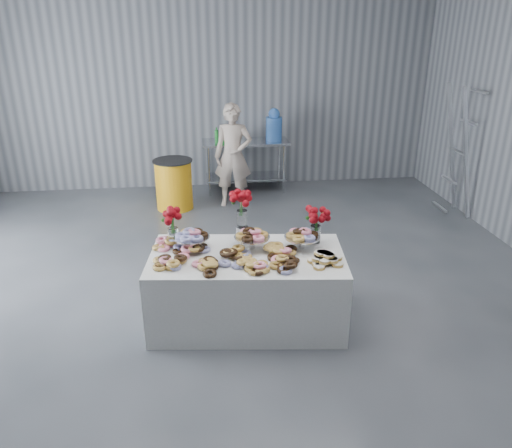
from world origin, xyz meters
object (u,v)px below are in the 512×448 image
at_px(prep_table, 245,157).
at_px(person, 233,156).
at_px(water_jug, 274,126).
at_px(display_table, 247,288).
at_px(trash_barrel, 174,184).
at_px(stepladder, 459,151).

bearing_deg(prep_table, person, -110.41).
relative_size(prep_table, water_jug, 2.71).
relative_size(prep_table, person, 0.90).
xyz_separation_m(prep_table, water_jug, (0.50, -0.00, 0.53)).
bearing_deg(display_table, water_jug, 77.80).
relative_size(prep_table, trash_barrel, 1.86).
height_order(display_table, prep_table, prep_table).
relative_size(display_table, stepladder, 0.94).
relative_size(prep_table, stepladder, 0.74).
bearing_deg(display_table, person, 87.83).
relative_size(trash_barrel, stepladder, 0.40).
height_order(prep_table, water_jug, water_jug).
xyz_separation_m(water_jug, person, (-0.77, -0.73, -0.32)).
bearing_deg(prep_table, display_table, -95.49).
relative_size(display_table, trash_barrel, 2.36).
bearing_deg(display_table, trash_barrel, 103.85).
bearing_deg(prep_table, stepladder, -26.48).
bearing_deg(display_table, stepladder, 36.79).
distance_m(water_jug, trash_barrel, 2.04).
distance_m(display_table, water_jug, 4.33).
distance_m(display_table, person, 3.47).
height_order(trash_barrel, stepladder, stepladder).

